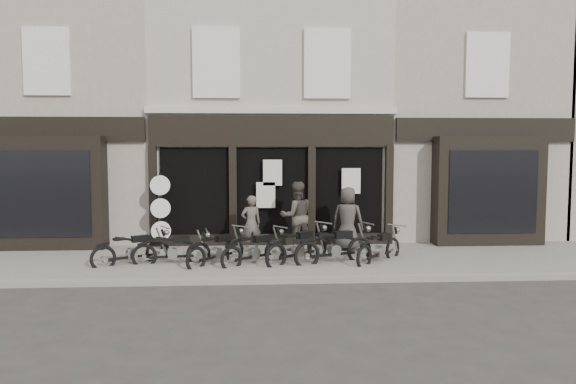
{
  "coord_description": "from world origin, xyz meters",
  "views": [
    {
      "loc": [
        -0.5,
        -13.44,
        3.04
      ],
      "look_at": [
        0.38,
        1.6,
        1.78
      ],
      "focal_mm": 35.0,
      "sensor_mm": 36.0,
      "label": 1
    }
  ],
  "objects": [
    {
      "name": "motorcycle_6",
      "position": [
        2.63,
        0.43,
        0.38
      ],
      "size": [
        1.55,
        1.59,
        0.96
      ],
      "rotation": [
        0.0,
        0.0,
        0.81
      ],
      "color": "black",
      "rests_on": "ground"
    },
    {
      "name": "advert_sign_post",
      "position": [
        -3.15,
        2.35,
        1.11
      ],
      "size": [
        0.54,
        0.36,
        2.28
      ],
      "rotation": [
        0.0,
        0.0,
        0.28
      ],
      "color": "black",
      "rests_on": "ground"
    },
    {
      "name": "man_left",
      "position": [
        -0.62,
        1.88,
        0.9
      ],
      "size": [
        0.65,
        0.52,
        1.55
      ],
      "primitive_type": "imported",
      "rotation": [
        0.0,
        0.0,
        3.43
      ],
      "color": "#4F4741",
      "rests_on": "pavement"
    },
    {
      "name": "central_building",
      "position": [
        0.0,
        5.95,
        4.08
      ],
      "size": [
        7.3,
        6.22,
        8.34
      ],
      "color": "#ABA493",
      "rests_on": "ground"
    },
    {
      "name": "pavement",
      "position": [
        0.0,
        0.9,
        0.06
      ],
      "size": [
        30.0,
        4.2,
        0.12
      ],
      "primitive_type": "cube",
      "color": "slate",
      "rests_on": "ground_plane"
    },
    {
      "name": "motorcycle_4",
      "position": [
        0.57,
        0.48,
        0.41
      ],
      "size": [
        1.79,
        1.62,
        1.04
      ],
      "rotation": [
        0.0,
        0.0,
        0.72
      ],
      "color": "black",
      "rests_on": "ground"
    },
    {
      "name": "motorcycle_3",
      "position": [
        -0.53,
        0.37,
        0.38
      ],
      "size": [
        1.68,
        1.45,
        0.96
      ],
      "rotation": [
        0.0,
        0.0,
        0.68
      ],
      "color": "black",
      "rests_on": "ground"
    },
    {
      "name": "ground_plane",
      "position": [
        0.0,
        0.0,
        0.0
      ],
      "size": [
        90.0,
        90.0,
        0.0
      ],
      "primitive_type": "plane",
      "color": "#2D2B28",
      "rests_on": "ground"
    },
    {
      "name": "motorcycle_0",
      "position": [
        -3.56,
        0.5,
        0.38
      ],
      "size": [
        1.81,
        1.26,
        0.97
      ],
      "rotation": [
        0.0,
        0.0,
        0.54
      ],
      "color": "black",
      "rests_on": "ground"
    },
    {
      "name": "motorcycle_1",
      "position": [
        -2.57,
        0.51,
        0.37
      ],
      "size": [
        1.94,
        0.62,
        0.93
      ],
      "rotation": [
        0.0,
        0.0,
        0.17
      ],
      "color": "black",
      "rests_on": "ground"
    },
    {
      "name": "man_centre",
      "position": [
        0.63,
        1.97,
        1.08
      ],
      "size": [
        1.07,
        0.92,
        1.92
      ],
      "primitive_type": "imported",
      "rotation": [
        0.0,
        0.0,
        3.37
      ],
      "color": "#423D35",
      "rests_on": "pavement"
    },
    {
      "name": "neighbour_left",
      "position": [
        -6.35,
        5.9,
        4.04
      ],
      "size": [
        5.6,
        6.73,
        8.34
      ],
      "color": "#9D9684",
      "rests_on": "ground"
    },
    {
      "name": "man_right",
      "position": [
        2.06,
        1.91,
        1.01
      ],
      "size": [
        1.01,
        0.85,
        1.77
      ],
      "primitive_type": "imported",
      "rotation": [
        0.0,
        0.0,
        2.75
      ],
      "color": "#3B3531",
      "rests_on": "pavement"
    },
    {
      "name": "neighbour_right",
      "position": [
        6.35,
        5.9,
        4.04
      ],
      "size": [
        5.6,
        6.73,
        8.34
      ],
      "color": "#9D9684",
      "rests_on": "ground"
    },
    {
      "name": "motorcycle_5",
      "position": [
        1.48,
        0.38,
        0.42
      ],
      "size": [
        2.1,
        1.13,
        1.06
      ],
      "rotation": [
        0.0,
        0.0,
        0.39
      ],
      "color": "black",
      "rests_on": "ground"
    },
    {
      "name": "kerb",
      "position": [
        0.0,
        -1.25,
        0.07
      ],
      "size": [
        30.0,
        0.25,
        0.13
      ],
      "primitive_type": "cube",
      "color": "gray",
      "rests_on": "ground_plane"
    },
    {
      "name": "motorcycle_2",
      "position": [
        -1.47,
        0.43,
        0.38
      ],
      "size": [
        1.48,
        1.66,
        0.96
      ],
      "rotation": [
        0.0,
        0.0,
        0.87
      ],
      "color": "black",
      "rests_on": "ground"
    }
  ]
}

